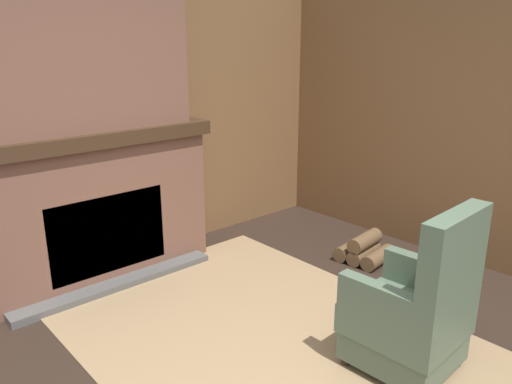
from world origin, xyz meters
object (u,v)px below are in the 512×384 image
object	(u,v)px
armchair	(414,314)
firewood_stack	(364,250)
storage_case	(113,116)
oil_lamp_vase	(0,124)

from	to	relation	value
armchair	firewood_stack	distance (m)	1.58
storage_case	oil_lamp_vase	bearing A→B (deg)	-90.01
armchair	firewood_stack	size ratio (longest dim) A/B	2.28
armchair	oil_lamp_vase	size ratio (longest dim) A/B	3.58
armchair	storage_case	size ratio (longest dim) A/B	4.13
firewood_stack	storage_case	bearing A→B (deg)	-128.23
firewood_stack	oil_lamp_vase	bearing A→B (deg)	-117.69
firewood_stack	storage_case	world-z (taller)	storage_case
firewood_stack	armchair	bearing A→B (deg)	-43.71
armchair	oil_lamp_vase	xyz separation A→B (m)	(-2.43, -1.42, 0.96)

